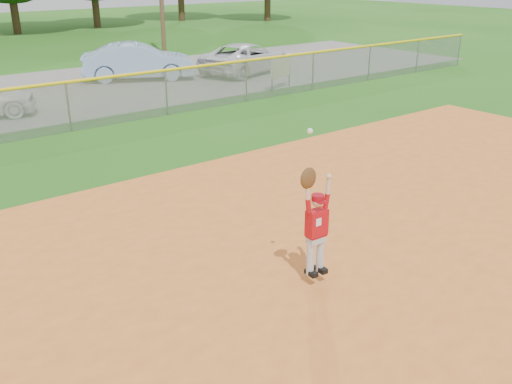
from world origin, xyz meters
TOP-DOWN VIEW (x-y plane):
  - ground at (0.00, 0.00)m, footprint 120.00×120.00m
  - clay_infield at (0.00, -3.00)m, footprint 24.00×16.00m
  - parking_strip at (0.00, 16.00)m, footprint 44.00×10.00m
  - car_blue at (5.51, 16.26)m, footprint 5.01×3.58m
  - car_white_b at (10.20, 14.69)m, footprint 5.36×3.59m
  - sponsor_sign at (9.05, 10.86)m, footprint 1.47×0.55m
  - outfield_fence at (0.00, 10.00)m, footprint 40.06×0.10m
  - ballplayer at (-0.35, -1.03)m, footprint 0.59×0.26m

SIDE VIEW (x-z plane):
  - ground at x=0.00m, z-range 0.00..0.00m
  - parking_strip at x=0.00m, z-range 0.00..0.03m
  - clay_infield at x=0.00m, z-range 0.00..0.04m
  - car_white_b at x=10.20m, z-range 0.03..1.39m
  - car_blue at x=5.51m, z-range 0.03..1.60m
  - outfield_fence at x=0.00m, z-range 0.11..1.66m
  - sponsor_sign at x=9.05m, z-range 0.22..1.59m
  - ballplayer at x=-0.35m, z-range -0.09..2.28m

